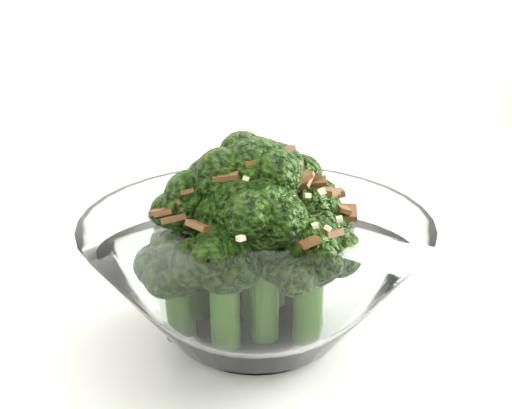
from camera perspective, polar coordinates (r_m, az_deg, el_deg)
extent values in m
cube|color=white|center=(0.63, -15.72, -6.03)|extent=(1.40, 1.15, 0.04)
cylinder|color=white|center=(1.29, 5.44, -9.26)|extent=(0.04, 0.04, 0.71)
cylinder|color=white|center=(0.50, 0.00, -9.22)|extent=(0.09, 0.09, 0.01)
cylinder|color=#2D5316|center=(0.48, 0.00, -4.18)|extent=(0.02, 0.02, 0.08)
sphere|color=#274C0E|center=(0.46, 0.00, 1.88)|extent=(0.05, 0.05, 0.05)
cylinder|color=#2D5316|center=(0.50, 1.19, -3.45)|extent=(0.02, 0.02, 0.08)
sphere|color=#274C0E|center=(0.48, 1.23, 1.88)|extent=(0.05, 0.05, 0.05)
cylinder|color=#2D5316|center=(0.49, -2.47, -4.41)|extent=(0.02, 0.02, 0.07)
sphere|color=#274C0E|center=(0.47, -2.56, 0.93)|extent=(0.05, 0.05, 0.05)
cylinder|color=#2D5316|center=(0.46, 0.60, -6.16)|extent=(0.02, 0.02, 0.07)
sphere|color=#274C0E|center=(0.44, 0.62, -0.87)|extent=(0.04, 0.04, 0.04)
cylinder|color=#2D5316|center=(0.49, 3.88, -5.21)|extent=(0.02, 0.02, 0.06)
sphere|color=#274C0E|center=(0.48, 4.00, -1.04)|extent=(0.04, 0.04, 0.04)
cylinder|color=#2D5316|center=(0.49, -4.21, -5.32)|extent=(0.02, 0.02, 0.05)
sphere|color=#274C0E|center=(0.48, -4.33, -1.27)|extent=(0.04, 0.04, 0.04)
cylinder|color=#2D5316|center=(0.46, 3.80, -7.48)|extent=(0.02, 0.02, 0.05)
sphere|color=#274C0E|center=(0.45, 3.92, -3.45)|extent=(0.04, 0.04, 0.04)
cylinder|color=#2D5316|center=(0.46, -2.27, -7.89)|extent=(0.02, 0.02, 0.05)
sphere|color=#274C0E|center=(0.44, -2.33, -4.01)|extent=(0.04, 0.04, 0.04)
cylinder|color=#2D5316|center=(0.52, 4.06, -4.47)|extent=(0.02, 0.02, 0.04)
sphere|color=#274C0E|center=(0.51, 4.15, -1.45)|extent=(0.04, 0.04, 0.04)
cylinder|color=#2D5316|center=(0.48, -5.55, -7.53)|extent=(0.02, 0.02, 0.04)
sphere|color=#274C0E|center=(0.46, -5.68, -4.32)|extent=(0.04, 0.04, 0.04)
cylinder|color=#2D5316|center=(0.53, -0.42, -4.08)|extent=(0.02, 0.02, 0.04)
sphere|color=#274C0E|center=(0.52, -0.43, -0.97)|extent=(0.04, 0.04, 0.04)
cylinder|color=#2D5316|center=(0.51, -0.04, -4.69)|extent=(0.02, 0.02, 0.05)
sphere|color=#274C0E|center=(0.49, -0.04, -0.91)|extent=(0.04, 0.04, 0.04)
cube|color=brown|center=(0.45, 3.27, 1.92)|extent=(0.01, 0.01, 0.01)
cube|color=brown|center=(0.44, -2.22, 2.14)|extent=(0.02, 0.01, 0.01)
cube|color=brown|center=(0.44, -0.51, 3.09)|extent=(0.01, 0.01, 0.01)
cube|color=brown|center=(0.44, -6.02, -1.05)|extent=(0.01, 0.01, 0.01)
cube|color=brown|center=(0.52, 1.36, 1.99)|extent=(0.01, 0.01, 0.01)
cube|color=brown|center=(0.46, 3.69, 1.76)|extent=(0.01, 0.02, 0.01)
cube|color=brown|center=(0.46, 2.01, 3.85)|extent=(0.02, 0.01, 0.01)
cube|color=brown|center=(0.46, -7.14, -0.55)|extent=(0.01, 0.01, 0.01)
cube|color=brown|center=(0.47, 3.49, 2.21)|extent=(0.01, 0.01, 0.01)
cube|color=brown|center=(0.44, -1.15, 2.42)|extent=(0.02, 0.01, 0.01)
cube|color=brown|center=(0.46, -6.67, -0.62)|extent=(0.01, 0.01, 0.01)
cube|color=brown|center=(0.50, 3.21, 2.25)|extent=(0.02, 0.01, 0.01)
cube|color=brown|center=(0.51, 3.49, 1.82)|extent=(0.01, 0.01, 0.01)
cube|color=brown|center=(0.51, -1.08, 2.07)|extent=(0.01, 0.01, 0.01)
cube|color=brown|center=(0.48, 1.74, 3.50)|extent=(0.01, 0.01, 0.01)
cube|color=brown|center=(0.43, -0.51, -0.49)|extent=(0.01, 0.02, 0.01)
cube|color=brown|center=(0.51, 1.85, 2.37)|extent=(0.01, 0.01, 0.01)
cube|color=brown|center=(0.48, -4.13, 2.24)|extent=(0.01, 0.01, 0.01)
cube|color=brown|center=(0.47, -0.41, 3.64)|extent=(0.01, 0.01, 0.01)
cube|color=brown|center=(0.47, -2.61, 2.78)|extent=(0.02, 0.01, 0.01)
cube|color=brown|center=(0.50, -4.84, 1.69)|extent=(0.01, 0.01, 0.01)
cube|color=brown|center=(0.46, 2.60, 2.93)|extent=(0.01, 0.01, 0.00)
cube|color=brown|center=(0.47, 4.33, 1.62)|extent=(0.02, 0.01, 0.01)
cube|color=brown|center=(0.48, -5.65, 0.69)|extent=(0.02, 0.01, 0.01)
cube|color=brown|center=(0.45, -5.09, 0.49)|extent=(0.01, 0.01, 0.01)
cube|color=brown|center=(0.47, -3.32, 3.00)|extent=(0.01, 0.01, 0.01)
cube|color=brown|center=(0.47, -4.33, 2.06)|extent=(0.01, 0.01, 0.01)
cube|color=brown|center=(0.49, 4.90, 1.53)|extent=(0.02, 0.01, 0.01)
cube|color=brown|center=(0.49, -4.49, 1.26)|extent=(0.01, 0.01, 0.01)
cube|color=brown|center=(0.46, 5.30, 0.94)|extent=(0.01, 0.01, 0.00)
cube|color=brown|center=(0.43, -1.00, -0.32)|extent=(0.01, 0.02, 0.01)
cube|color=brown|center=(0.45, -4.98, 1.03)|extent=(0.01, 0.02, 0.01)
cube|color=brown|center=(0.51, 0.99, 2.03)|extent=(0.01, 0.02, 0.01)
cube|color=brown|center=(0.48, 5.91, 0.82)|extent=(0.01, 0.01, 0.01)
cube|color=brown|center=(0.51, 1.89, 2.28)|extent=(0.01, 0.01, 0.01)
cube|color=brown|center=(0.49, -2.53, 2.87)|extent=(0.01, 0.01, 0.01)
cube|color=brown|center=(0.50, 1.07, 2.39)|extent=(0.01, 0.02, 0.01)
cube|color=brown|center=(0.48, -5.32, 1.05)|extent=(0.01, 0.01, 0.01)
cube|color=brown|center=(0.48, 0.30, 3.77)|extent=(0.01, 0.01, 0.01)
cube|color=brown|center=(0.48, 1.18, 3.12)|extent=(0.01, 0.01, 0.01)
cube|color=brown|center=(0.44, 5.57, -2.14)|extent=(0.01, 0.01, 0.01)
cube|color=brown|center=(0.43, -4.26, -1.55)|extent=(0.01, 0.01, 0.01)
cube|color=brown|center=(0.46, -4.34, 0.93)|extent=(0.01, 0.01, 0.01)
cube|color=brown|center=(0.48, 4.28, 1.96)|extent=(0.01, 0.01, 0.01)
cube|color=brown|center=(0.51, 3.13, 1.51)|extent=(0.02, 0.01, 0.01)
cube|color=brown|center=(0.47, 6.84, -0.57)|extent=(0.01, 0.02, 0.01)
cube|color=brown|center=(0.49, -0.05, 3.34)|extent=(0.01, 0.01, 0.00)
cube|color=brown|center=(0.42, 3.92, -2.76)|extent=(0.01, 0.01, 0.01)
cube|color=brown|center=(0.45, -1.13, 3.90)|extent=(0.01, 0.01, 0.01)
cube|color=brown|center=(0.49, -1.55, 2.81)|extent=(0.01, 0.01, 0.01)
cube|color=brown|center=(0.50, 3.43, 2.07)|extent=(0.01, 0.01, 0.01)
cube|color=brown|center=(0.48, -4.39, 1.72)|extent=(0.02, 0.01, 0.01)
cube|color=brown|center=(0.47, 6.39, -0.35)|extent=(0.01, 0.01, 0.01)
cube|color=beige|center=(0.49, -2.01, 2.72)|extent=(0.01, 0.01, 0.01)
cube|color=beige|center=(0.44, 3.75, 0.66)|extent=(0.00, 0.00, 0.00)
cube|color=beige|center=(0.47, -2.36, 3.10)|extent=(0.01, 0.01, 0.00)
cube|color=beige|center=(0.44, -0.67, 1.88)|extent=(0.01, 0.01, 0.00)
cube|color=beige|center=(0.43, 4.32, -1.55)|extent=(0.00, 0.00, 0.00)
cube|color=beige|center=(0.50, 0.06, 3.17)|extent=(0.01, 0.01, 0.00)
cube|color=beige|center=(0.43, 2.62, 0.50)|extent=(0.00, 0.01, 0.00)
cube|color=beige|center=(0.43, 5.24, -1.73)|extent=(0.01, 0.00, 0.00)
cube|color=beige|center=(0.46, 1.61, 3.64)|extent=(0.01, 0.01, 0.00)
cube|color=beige|center=(0.45, 4.84, 0.85)|extent=(0.01, 0.01, 0.01)
cube|color=beige|center=(0.49, -0.65, 3.00)|extent=(0.01, 0.01, 0.01)
cube|color=beige|center=(0.47, 2.80, 2.89)|extent=(0.01, 0.00, 0.00)
cube|color=beige|center=(0.44, 6.09, -1.05)|extent=(0.00, 0.00, 0.00)
cube|color=beige|center=(0.46, 1.86, 3.95)|extent=(0.01, 0.01, 0.00)
cube|color=beige|center=(0.42, -1.12, -2.47)|extent=(0.01, 0.01, 0.00)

